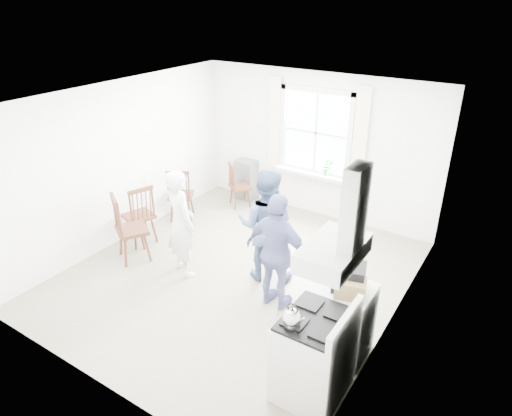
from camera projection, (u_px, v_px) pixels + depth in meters
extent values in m
cube|color=gray|center=(237.00, 274.00, 6.80)|extent=(4.62, 5.12, 0.02)
cube|color=silver|center=(316.00, 146.00, 8.13)|extent=(4.62, 0.04, 2.64)
cube|color=silver|center=(83.00, 286.00, 4.32)|extent=(4.62, 0.04, 2.64)
cube|color=silver|center=(120.00, 163.00, 7.33)|extent=(0.04, 5.12, 2.64)
cube|color=silver|center=(400.00, 239.00, 5.12)|extent=(0.04, 5.12, 2.64)
cube|color=white|center=(233.00, 98.00, 5.65)|extent=(4.62, 5.12, 0.02)
cube|color=white|center=(316.00, 133.00, 8.00)|extent=(1.20, 0.02, 1.40)
cube|color=silver|center=(318.00, 90.00, 7.65)|extent=(1.38, 0.09, 0.09)
cube|color=silver|center=(313.00, 173.00, 8.30)|extent=(1.38, 0.09, 0.09)
cube|color=silver|center=(284.00, 128.00, 8.29)|extent=(0.09, 0.09, 1.58)
cube|color=silver|center=(350.00, 139.00, 7.66)|extent=(0.09, 0.09, 1.58)
cube|color=silver|center=(311.00, 173.00, 8.24)|extent=(1.38, 0.24, 0.06)
cube|color=#F5E9C9|center=(275.00, 124.00, 8.34)|extent=(0.24, 0.05, 1.70)
cube|color=#F5E9C9|center=(360.00, 138.00, 7.54)|extent=(0.24, 0.05, 1.70)
cube|color=silver|center=(333.00, 252.00, 4.03)|extent=(0.45, 0.76, 0.18)
cube|color=silver|center=(354.00, 209.00, 3.75)|extent=(0.14, 0.30, 0.76)
cube|color=slate|center=(246.00, 180.00, 9.06)|extent=(0.40, 0.30, 0.80)
cube|color=silver|center=(314.00, 357.00, 4.65)|extent=(0.65, 0.76, 0.92)
cube|color=black|center=(316.00, 320.00, 4.44)|extent=(0.61, 0.72, 0.03)
cube|color=silver|center=(345.00, 324.00, 4.26)|extent=(0.06, 0.76, 0.20)
cylinder|color=silver|center=(285.00, 326.00, 4.71)|extent=(0.02, 0.61, 0.02)
sphere|color=silver|center=(292.00, 318.00, 4.30)|extent=(0.19, 0.19, 0.19)
cylinder|color=silver|center=(292.00, 323.00, 4.32)|extent=(0.17, 0.17, 0.04)
torus|color=black|center=(293.00, 309.00, 4.25)|extent=(0.12, 0.02, 0.12)
cube|color=silver|center=(347.00, 322.00, 5.14)|extent=(0.50, 0.55, 0.90)
cube|color=black|center=(348.00, 283.00, 4.92)|extent=(0.40, 0.37, 0.16)
cube|color=black|center=(350.00, 271.00, 4.86)|extent=(0.40, 0.37, 0.14)
cube|color=#977C49|center=(351.00, 288.00, 4.80)|extent=(0.36, 0.30, 0.20)
cube|color=#432115|center=(181.00, 195.00, 8.25)|extent=(0.58, 0.57, 0.05)
cube|color=#432115|center=(178.00, 185.00, 7.96)|extent=(0.37, 0.27, 0.55)
cylinder|color=#432115|center=(182.00, 207.00, 8.35)|extent=(0.04, 0.04, 0.44)
cube|color=#432115|center=(132.00, 230.00, 6.99)|extent=(0.63, 0.62, 0.06)
cube|color=#432115|center=(116.00, 215.00, 6.78)|extent=(0.41, 0.29, 0.60)
cylinder|color=#432115|center=(134.00, 245.00, 7.10)|extent=(0.04, 0.04, 0.48)
cube|color=#432115|center=(139.00, 216.00, 7.46)|extent=(0.54, 0.55, 0.05)
cube|color=#432115|center=(142.00, 204.00, 7.20)|extent=(0.19, 0.42, 0.57)
cylinder|color=#432115|center=(140.00, 229.00, 7.57)|extent=(0.04, 0.04, 0.45)
imported|color=silver|center=(181.00, 223.00, 6.50)|extent=(0.78, 0.78, 1.63)
imported|color=#42577B|center=(266.00, 225.00, 6.40)|extent=(1.04, 1.04, 1.68)
imported|color=navy|center=(278.00, 253.00, 5.80)|extent=(0.99, 0.99, 1.61)
imported|color=#357835|center=(328.00, 167.00, 7.99)|extent=(0.22, 0.22, 0.32)
cube|color=#432115|center=(240.00, 187.00, 8.75)|extent=(0.51, 0.51, 0.04)
cube|color=#432115|center=(232.00, 176.00, 8.60)|extent=(0.31, 0.26, 0.48)
cylinder|color=#432115|center=(240.00, 196.00, 8.84)|extent=(0.03, 0.03, 0.38)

